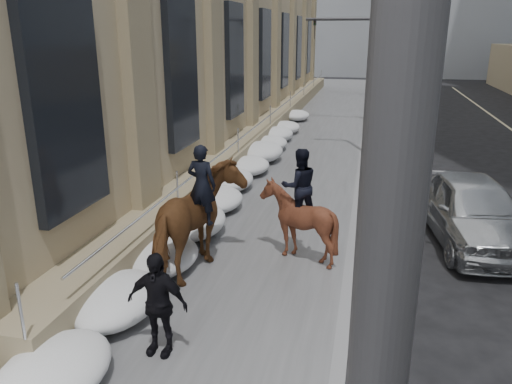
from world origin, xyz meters
TOP-DOWN VIEW (x-y plane):
  - ground at (0.00, 0.00)m, footprint 140.00×140.00m
  - sidewalk at (0.00, 10.00)m, footprint 5.00×80.00m
  - curb at (2.62, 10.00)m, footprint 0.24×80.00m
  - streetlight_near at (2.74, -6.00)m, footprint 1.71×0.24m
  - streetlight_mid at (2.74, 14.00)m, footprint 1.71×0.24m
  - streetlight_far at (2.74, 34.00)m, footprint 1.71×0.24m
  - traffic_signal at (2.07, 22.00)m, footprint 4.10×0.22m
  - snow_bank at (-1.42, 8.11)m, footprint 1.70×18.10m
  - mounted_horse_left at (-0.55, 2.03)m, footprint 1.57×2.88m
  - mounted_horse_right at (1.39, 3.28)m, footprint 2.00×2.08m
  - pedestrian at (-0.27, -0.82)m, footprint 1.05×0.48m
  - car_silver at (5.52, 5.45)m, footprint 2.65×5.22m

SIDE VIEW (x-z plane):
  - ground at x=0.00m, z-range 0.00..0.00m
  - sidewalk at x=0.00m, z-range 0.00..0.12m
  - curb at x=2.62m, z-range 0.00..0.12m
  - snow_bank at x=-1.42m, z-range 0.09..0.85m
  - car_silver at x=5.52m, z-range 0.00..1.71m
  - pedestrian at x=-0.27m, z-range 0.12..1.88m
  - mounted_horse_right at x=1.39m, z-range -0.12..2.45m
  - mounted_horse_left at x=-0.55m, z-range -0.08..2.73m
  - traffic_signal at x=2.07m, z-range 1.00..7.00m
  - streetlight_near at x=2.74m, z-range 0.58..8.58m
  - streetlight_mid at x=2.74m, z-range 0.58..8.58m
  - streetlight_far at x=2.74m, z-range 0.58..8.58m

